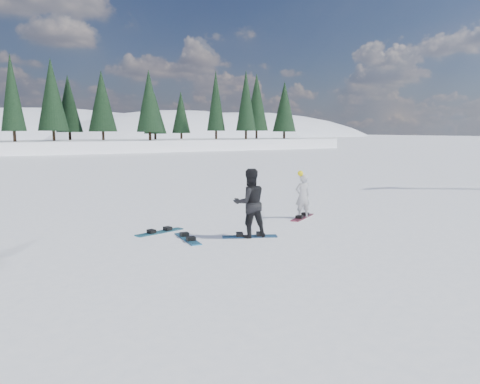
# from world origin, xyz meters

# --- Properties ---
(ground) EXTENTS (420.00, 420.00, 0.00)m
(ground) POSITION_xyz_m (0.00, 0.00, 0.00)
(ground) COLOR white
(ground) RESTS_ON ground
(snowboarder_woman) EXTENTS (0.58, 0.43, 1.60)m
(snowboarder_woman) POSITION_xyz_m (2.20, 1.67, 0.75)
(snowboarder_woman) COLOR #AFAFB5
(snowboarder_woman) RESTS_ON ground
(snowboarder_man) EXTENTS (1.04, 0.88, 1.88)m
(snowboarder_man) POSITION_xyz_m (-0.78, 0.14, 0.94)
(snowboarder_man) COLOR black
(snowboarder_man) RESTS_ON ground
(snowboard_woman) EXTENTS (1.41, 1.05, 0.03)m
(snowboard_woman) POSITION_xyz_m (2.20, 1.67, 0.01)
(snowboard_woman) COLOR maroon
(snowboard_woman) RESTS_ON ground
(snowboard_man) EXTENTS (1.48, 0.88, 0.03)m
(snowboard_man) POSITION_xyz_m (-0.78, 0.14, 0.01)
(snowboard_man) COLOR #1A5891
(snowboard_man) RESTS_ON ground
(snowboard_loose_c) EXTENTS (1.52, 0.66, 0.03)m
(snowboard_loose_c) POSITION_xyz_m (-2.72, 1.90, 0.01)
(snowboard_loose_c) COLOR #17677F
(snowboard_loose_c) RESTS_ON ground
(snowboard_loose_a) EXTENTS (0.42, 1.52, 0.03)m
(snowboard_loose_a) POSITION_xyz_m (-2.36, 0.74, 0.01)
(snowboard_loose_a) COLOR #1A6390
(snowboard_loose_a) RESTS_ON ground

